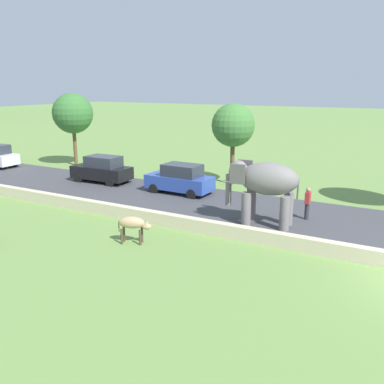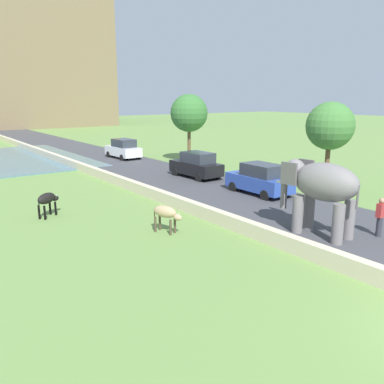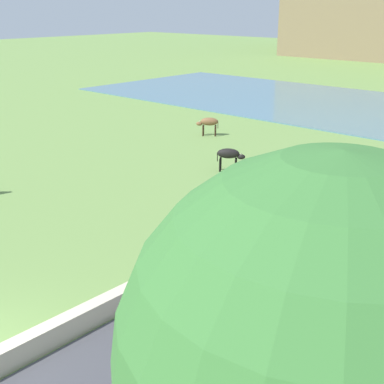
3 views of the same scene
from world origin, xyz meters
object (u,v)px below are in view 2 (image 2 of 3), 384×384
cow_tan (166,213)px  cow_black (47,199)px  elephant (320,186)px  person_beside_elephant (380,217)px  car_blue (260,179)px  car_white (123,149)px  car_black (196,165)px

cow_tan → cow_black: 6.07m
elephant → cow_black: (-7.92, 9.02, -1.20)m
person_beside_elephant → cow_tan: 8.48m
elephant → car_blue: 7.11m
car_white → car_blue: size_ratio=1.00×
cow_black → car_black: bearing=16.3°
car_blue → cow_tan: car_blue is taller
elephant → car_white: elephant is taller
car_white → cow_tan: bearing=-112.2°
car_black → cow_black: bearing=-163.7°
car_black → cow_tan: bearing=-133.2°
car_blue → cow_black: bearing=166.0°
person_beside_elephant → car_white: size_ratio=0.40×
person_beside_elephant → cow_tan: size_ratio=1.15×
car_black → car_white: bearing=90.0°
car_blue → elephant: bearing=-116.8°
car_white → car_black: bearing=-90.0°
car_blue → person_beside_elephant: bearing=-100.3°
cow_tan → cow_black: size_ratio=1.06×
elephant → cow_tan: size_ratio=2.50×
car_blue → cow_black: (-11.09, 2.76, -0.06)m
elephant → car_black: elephant is taller
cow_black → car_white: bearing=52.1°
car_white → cow_black: size_ratio=3.05×
car_black → car_blue: bearing=-90.0°
elephant → cow_black: size_ratio=2.66×
car_black → cow_black: size_ratio=3.05×
car_blue → cow_tan: 8.25m
person_beside_elephant → car_blue: size_ratio=0.40×
car_white → car_black: 10.99m
car_white → car_blue: same height
elephant → car_white: size_ratio=0.87×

